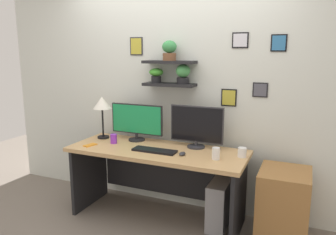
% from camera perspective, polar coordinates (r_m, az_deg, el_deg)
% --- Properties ---
extents(ground_plane, '(8.00, 8.00, 0.00)m').
position_cam_1_polar(ground_plane, '(3.63, -1.84, -16.87)').
color(ground_plane, '#70665B').
extents(back_wall_assembly, '(4.40, 0.24, 2.70)m').
position_cam_1_polar(back_wall_assembly, '(3.61, 1.00, 5.71)').
color(back_wall_assembly, silver).
rests_on(back_wall_assembly, ground).
extents(desk, '(1.80, 0.68, 0.75)m').
position_cam_1_polar(desk, '(3.45, -1.50, -8.45)').
color(desk, tan).
rests_on(desk, ground).
extents(monitor_left, '(0.61, 0.18, 0.40)m').
position_cam_1_polar(monitor_left, '(3.62, -5.42, -0.61)').
color(monitor_left, black).
rests_on(monitor_left, desk).
extents(monitor_right, '(0.55, 0.18, 0.43)m').
position_cam_1_polar(monitor_right, '(3.35, 4.97, -1.51)').
color(monitor_right, '#2D2D33').
rests_on(monitor_right, desk).
extents(keyboard, '(0.44, 0.14, 0.02)m').
position_cam_1_polar(keyboard, '(3.26, -2.36, -5.71)').
color(keyboard, black).
rests_on(keyboard, desk).
extents(computer_mouse, '(0.06, 0.09, 0.03)m').
position_cam_1_polar(computer_mouse, '(3.14, 2.48, -6.27)').
color(computer_mouse, '#2D2D33').
rests_on(computer_mouse, desk).
extents(desk_lamp, '(0.20, 0.20, 0.47)m').
position_cam_1_polar(desk_lamp, '(3.73, -11.31, 2.08)').
color(desk_lamp, black).
rests_on(desk_lamp, desk).
extents(cell_phone, '(0.10, 0.15, 0.01)m').
position_cam_1_polar(cell_phone, '(3.55, -13.29, -4.64)').
color(cell_phone, orange).
rests_on(cell_phone, desk).
extents(coffee_mug, '(0.08, 0.08, 0.09)m').
position_cam_1_polar(coffee_mug, '(3.15, 12.67, -5.90)').
color(coffee_mug, white).
rests_on(coffee_mug, desk).
extents(pen_cup, '(0.07, 0.07, 0.10)m').
position_cam_1_polar(pen_cup, '(3.57, -9.37, -3.65)').
color(pen_cup, purple).
rests_on(pen_cup, desk).
extents(water_cup, '(0.07, 0.07, 0.11)m').
position_cam_1_polar(water_cup, '(3.05, 8.27, -6.16)').
color(water_cup, white).
rests_on(water_cup, desk).
extents(drawer_cabinet, '(0.44, 0.50, 0.67)m').
position_cam_1_polar(drawer_cabinet, '(3.28, 19.23, -14.23)').
color(drawer_cabinet, '#9E6B38').
rests_on(drawer_cabinet, ground).
extents(computer_tower_right, '(0.18, 0.40, 0.47)m').
position_cam_1_polar(computer_tower_right, '(3.41, 8.87, -14.55)').
color(computer_tower_right, '#99999E').
rests_on(computer_tower_right, ground).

